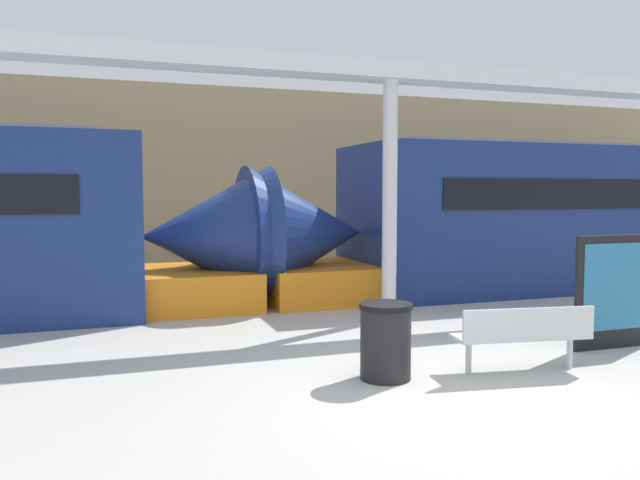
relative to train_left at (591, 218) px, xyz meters
name	(u,v)px	position (x,y,z in m)	size (l,w,h in m)	color
ground_plane	(445,396)	(-7.40, -6.09, -1.52)	(60.00, 60.00, 0.00)	#B2AFA8
station_wall	(232,179)	(-7.40, 5.41, 0.98)	(56.00, 0.20, 5.00)	tan
train_left	(591,218)	(0.00, 0.00, 0.00)	(16.26, 2.93, 3.20)	navy
bench_near	(524,333)	(-6.10, -5.65, -1.04)	(1.67, 0.68, 0.79)	silver
trash_bin	(386,341)	(-7.74, -5.34, -1.08)	(0.61, 0.61, 0.87)	black
poster_board	(614,291)	(-4.21, -5.07, -0.73)	(1.27, 0.07, 1.55)	black
support_column_near	(390,201)	(-6.24, -2.25, 0.46)	(0.24, 0.24, 3.95)	silver
canopy_beam	(391,72)	(-6.24, -2.25, 2.57)	(28.00, 0.60, 0.28)	silver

